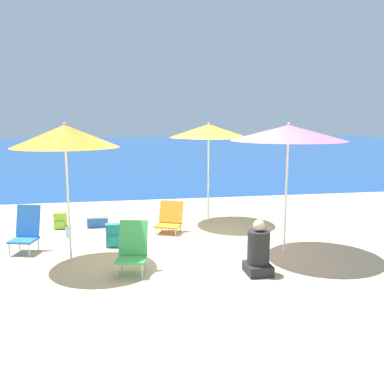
{
  "coord_description": "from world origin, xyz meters",
  "views": [
    {
      "loc": [
        -1.23,
        -7.3,
        2.39
      ],
      "look_at": [
        0.2,
        0.49,
        1.0
      ],
      "focal_mm": 40.0,
      "sensor_mm": 36.0,
      "label": 1
    }
  ],
  "objects_px": {
    "beach_umbrella_pink": "(288,133)",
    "backpack_lime": "(60,221)",
    "beach_umbrella_orange": "(65,136)",
    "beach_chair_orange": "(170,218)",
    "water_bottle": "(67,232)",
    "beach_chair_green": "(132,247)",
    "beach_umbrella_yellow": "(209,131)",
    "person_seated_near": "(258,252)",
    "backpack_teal": "(114,236)",
    "cooler_box": "(98,220)",
    "beach_chair_blue": "(26,229)"
  },
  "relations": [
    {
      "from": "cooler_box",
      "to": "beach_chair_orange",
      "type": "bearing_deg",
      "value": -26.61
    },
    {
      "from": "beach_chair_blue",
      "to": "backpack_lime",
      "type": "bearing_deg",
      "value": 91.65
    },
    {
      "from": "backpack_lime",
      "to": "water_bottle",
      "type": "xyz_separation_m",
      "value": [
        0.22,
        -0.74,
        -0.08
      ]
    },
    {
      "from": "beach_umbrella_pink",
      "to": "backpack_lime",
      "type": "bearing_deg",
      "value": 149.02
    },
    {
      "from": "beach_umbrella_yellow",
      "to": "cooler_box",
      "type": "xyz_separation_m",
      "value": [
        -2.49,
        0.08,
        -1.95
      ]
    },
    {
      "from": "beach_chair_blue",
      "to": "backpack_teal",
      "type": "xyz_separation_m",
      "value": [
        1.55,
        -0.02,
        -0.19
      ]
    },
    {
      "from": "beach_chair_blue",
      "to": "beach_chair_green",
      "type": "bearing_deg",
      "value": -21.48
    },
    {
      "from": "beach_umbrella_orange",
      "to": "beach_umbrella_pink",
      "type": "bearing_deg",
      "value": -2.23
    },
    {
      "from": "beach_umbrella_pink",
      "to": "beach_chair_orange",
      "type": "distance_m",
      "value": 3.13
    },
    {
      "from": "beach_chair_blue",
      "to": "person_seated_near",
      "type": "bearing_deg",
      "value": -10.21
    },
    {
      "from": "beach_umbrella_orange",
      "to": "water_bottle",
      "type": "bearing_deg",
      "value": 97.82
    },
    {
      "from": "beach_umbrella_orange",
      "to": "beach_umbrella_pink",
      "type": "distance_m",
      "value": 3.7
    },
    {
      "from": "beach_umbrella_orange",
      "to": "backpack_lime",
      "type": "bearing_deg",
      "value": 100.58
    },
    {
      "from": "backpack_teal",
      "to": "cooler_box",
      "type": "bearing_deg",
      "value": 102.42
    },
    {
      "from": "beach_umbrella_pink",
      "to": "beach_umbrella_yellow",
      "type": "relative_size",
      "value": 1.01
    },
    {
      "from": "backpack_lime",
      "to": "water_bottle",
      "type": "relative_size",
      "value": 1.41
    },
    {
      "from": "cooler_box",
      "to": "person_seated_near",
      "type": "bearing_deg",
      "value": -53.57
    },
    {
      "from": "backpack_lime",
      "to": "beach_chair_orange",
      "type": "bearing_deg",
      "value": -17.25
    },
    {
      "from": "beach_umbrella_pink",
      "to": "beach_chair_blue",
      "type": "height_order",
      "value": "beach_umbrella_pink"
    },
    {
      "from": "beach_umbrella_yellow",
      "to": "beach_chair_orange",
      "type": "height_order",
      "value": "beach_umbrella_yellow"
    },
    {
      "from": "beach_umbrella_pink",
      "to": "person_seated_near",
      "type": "xyz_separation_m",
      "value": [
        -0.8,
        -0.91,
        -1.78
      ]
    },
    {
      "from": "backpack_teal",
      "to": "person_seated_near",
      "type": "bearing_deg",
      "value": -39.87
    },
    {
      "from": "cooler_box",
      "to": "beach_chair_blue",
      "type": "bearing_deg",
      "value": -126.73
    },
    {
      "from": "beach_umbrella_orange",
      "to": "beach_chair_blue",
      "type": "distance_m",
      "value": 2.04
    },
    {
      "from": "cooler_box",
      "to": "beach_umbrella_yellow",
      "type": "bearing_deg",
      "value": -1.76
    },
    {
      "from": "backpack_lime",
      "to": "water_bottle",
      "type": "distance_m",
      "value": 0.77
    },
    {
      "from": "beach_chair_orange",
      "to": "person_seated_near",
      "type": "height_order",
      "value": "person_seated_near"
    },
    {
      "from": "beach_chair_green",
      "to": "beach_umbrella_orange",
      "type": "bearing_deg",
      "value": 160.6
    },
    {
      "from": "beach_umbrella_yellow",
      "to": "beach_umbrella_pink",
      "type": "bearing_deg",
      "value": -70.89
    },
    {
      "from": "beach_umbrella_orange",
      "to": "beach_chair_orange",
      "type": "relative_size",
      "value": 3.39
    },
    {
      "from": "beach_umbrella_pink",
      "to": "beach_chair_green",
      "type": "xyz_separation_m",
      "value": [
        -2.7,
        -0.48,
        -1.73
      ]
    },
    {
      "from": "beach_umbrella_yellow",
      "to": "beach_chair_green",
      "type": "bearing_deg",
      "value": -122.38
    },
    {
      "from": "beach_chair_green",
      "to": "backpack_lime",
      "type": "height_order",
      "value": "beach_chair_green"
    },
    {
      "from": "beach_chair_orange",
      "to": "backpack_lime",
      "type": "relative_size",
      "value": 1.94
    },
    {
      "from": "beach_umbrella_yellow",
      "to": "beach_chair_orange",
      "type": "bearing_deg",
      "value": -145.13
    },
    {
      "from": "beach_chair_orange",
      "to": "cooler_box",
      "type": "bearing_deg",
      "value": 177.84
    },
    {
      "from": "backpack_lime",
      "to": "water_bottle",
      "type": "height_order",
      "value": "backpack_lime"
    },
    {
      "from": "beach_chair_blue",
      "to": "beach_chair_green",
      "type": "xyz_separation_m",
      "value": [
        1.83,
        -1.4,
        -0.01
      ]
    },
    {
      "from": "beach_chair_orange",
      "to": "beach_chair_blue",
      "type": "bearing_deg",
      "value": -138.32
    },
    {
      "from": "beach_chair_green",
      "to": "person_seated_near",
      "type": "distance_m",
      "value": 1.95
    },
    {
      "from": "beach_umbrella_pink",
      "to": "cooler_box",
      "type": "xyz_separation_m",
      "value": [
        -3.34,
        2.52,
        -1.99
      ]
    },
    {
      "from": "beach_chair_green",
      "to": "backpack_lime",
      "type": "distance_m",
      "value": 3.29
    },
    {
      "from": "water_bottle",
      "to": "cooler_box",
      "type": "height_order",
      "value": "cooler_box"
    },
    {
      "from": "beach_chair_green",
      "to": "backpack_lime",
      "type": "relative_size",
      "value": 2.25
    },
    {
      "from": "beach_umbrella_orange",
      "to": "beach_chair_orange",
      "type": "xyz_separation_m",
      "value": [
        1.87,
        1.62,
        -1.8
      ]
    },
    {
      "from": "beach_umbrella_orange",
      "to": "cooler_box",
      "type": "height_order",
      "value": "beach_umbrella_orange"
    },
    {
      "from": "beach_umbrella_orange",
      "to": "beach_umbrella_pink",
      "type": "xyz_separation_m",
      "value": [
        3.7,
        -0.14,
        0.03
      ]
    },
    {
      "from": "beach_chair_blue",
      "to": "water_bottle",
      "type": "bearing_deg",
      "value": 69.01
    },
    {
      "from": "beach_umbrella_yellow",
      "to": "person_seated_near",
      "type": "xyz_separation_m",
      "value": [
        0.04,
        -3.36,
        -1.74
      ]
    },
    {
      "from": "beach_umbrella_pink",
      "to": "beach_chair_orange",
      "type": "relative_size",
      "value": 3.37
    }
  ]
}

